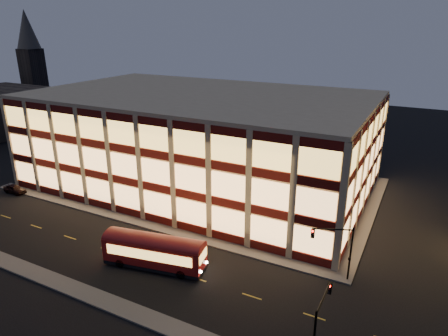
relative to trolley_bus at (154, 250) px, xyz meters
The scene contains 11 objects.
ground 8.09m from the trolley_bus, 128.18° to the left, with size 200.00×200.00×0.00m, color black.
sidewalk_office_south 10.80m from the trolley_bus, 137.62° to the left, with size 54.00×2.00×0.15m, color #514F4C.
sidewalk_office_east 29.49m from the trolley_bus, 51.90° to the left, with size 2.00×30.00×0.15m, color #514F4C.
sidewalk_near 8.61m from the trolley_bus, 125.28° to the right, with size 100.00×2.00×0.15m, color #514F4C.
office_building 24.89m from the trolley_bus, 108.58° to the left, with size 50.45×30.45×14.50m.
church_tower 88.21m from the trolley_bus, 148.34° to the left, with size 5.00×5.00×18.00m, color #2D2621.
church_spire 90.39m from the trolley_bus, 148.34° to the left, with size 6.00×6.00×10.00m, color #4C473F.
traffic_signal_far 18.62m from the trolley_bus, 20.21° to the left, with size 3.79×1.87×6.00m.
traffic_signal_near 19.40m from the trolley_bus, 14.64° to the right, with size 0.32×4.45×6.00m.
trolley_bus is the anchor object (origin of this frame).
parked_car_0 31.46m from the trolley_bus, 168.94° to the left, with size 1.54×3.82×1.30m, color black.
Camera 1 is at (28.13, -35.06, 24.37)m, focal length 32.00 mm.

